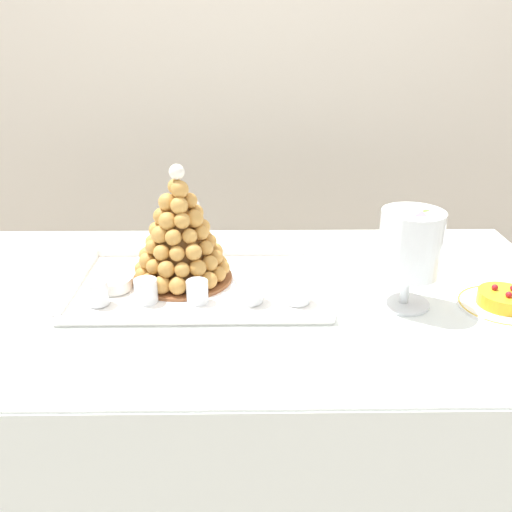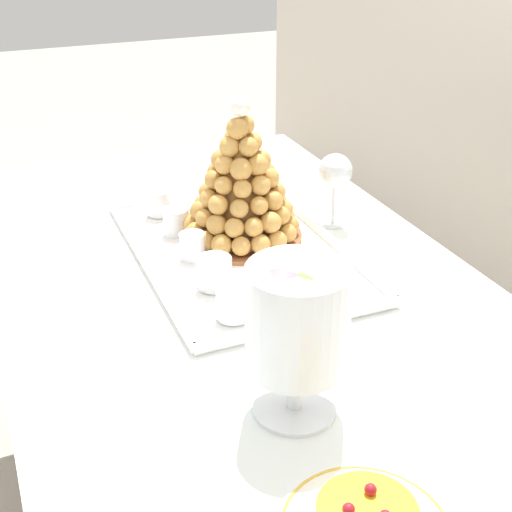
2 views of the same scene
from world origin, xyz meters
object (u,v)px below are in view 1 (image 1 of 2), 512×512
(serving_tray, at_px, (200,285))
(macaron_goblet, at_px, (409,245))
(dessert_cup_left, at_px, (97,293))
(fruit_tart_plate, at_px, (502,302))
(wine_glass, at_px, (187,211))
(dessert_cup_mid_left, at_px, (145,292))
(dessert_cup_right, at_px, (296,292))
(dessert_cup_mid_right, at_px, (248,290))
(croquembouche, at_px, (179,237))
(creme_brulee_ramekin, at_px, (113,283))
(dessert_cup_centre, at_px, (196,292))

(serving_tray, height_order, macaron_goblet, macaron_goblet)
(serving_tray, bearing_deg, dessert_cup_left, -156.79)
(serving_tray, bearing_deg, macaron_goblet, -11.42)
(fruit_tart_plate, distance_m, wine_glass, 0.81)
(dessert_cup_mid_left, xyz_separation_m, dessert_cup_right, (0.33, -0.00, -0.00))
(wine_glass, bearing_deg, macaron_goblet, -32.78)
(dessert_cup_mid_right, bearing_deg, fruit_tart_plate, -2.35)
(croquembouche, distance_m, creme_brulee_ramekin, 0.19)
(dessert_cup_mid_left, distance_m, creme_brulee_ramekin, 0.11)
(dessert_cup_mid_left, relative_size, dessert_cup_right, 0.96)
(dessert_cup_left, bearing_deg, creme_brulee_ramekin, 76.28)
(dessert_cup_right, bearing_deg, dessert_cup_mid_right, 176.96)
(dessert_cup_mid_right, bearing_deg, serving_tray, 143.58)
(creme_brulee_ramekin, height_order, wine_glass, wine_glass)
(dessert_cup_left, height_order, dessert_cup_centre, dessert_cup_left)
(serving_tray, relative_size, fruit_tart_plate, 3.02)
(dessert_cup_mid_right, bearing_deg, croquembouche, 144.62)
(dessert_cup_mid_left, xyz_separation_m, dessert_cup_mid_right, (0.23, 0.00, 0.00))
(dessert_cup_left, relative_size, dessert_cup_right, 0.96)
(dessert_cup_mid_left, distance_m, macaron_goblet, 0.58)
(dessert_cup_right, relative_size, creme_brulee_ramekin, 0.66)
(dessert_cup_centre, distance_m, dessert_cup_mid_right, 0.11)
(serving_tray, distance_m, dessert_cup_right, 0.24)
(serving_tray, bearing_deg, dessert_cup_mid_left, -142.78)
(croquembouche, distance_m, wine_glass, 0.21)
(croquembouche, relative_size, dessert_cup_centre, 5.57)
(croquembouche, relative_size, dessert_cup_mid_right, 4.62)
(dessert_cup_left, height_order, dessert_cup_mid_left, same)
(dessert_cup_centre, bearing_deg, dessert_cup_mid_left, 178.75)
(dessert_cup_left, distance_m, fruit_tart_plate, 0.89)
(croquembouche, relative_size, dessert_cup_right, 5.05)
(croquembouche, relative_size, macaron_goblet, 1.21)
(fruit_tart_plate, bearing_deg, dessert_cup_centre, 178.34)
(serving_tray, xyz_separation_m, macaron_goblet, (0.46, -0.09, 0.14))
(croquembouche, bearing_deg, macaron_goblet, -13.59)
(dessert_cup_centre, bearing_deg, croquembouche, 111.43)
(serving_tray, distance_m, creme_brulee_ramekin, 0.20)
(dessert_cup_mid_right, relative_size, dessert_cup_right, 1.09)
(dessert_cup_mid_left, xyz_separation_m, creme_brulee_ramekin, (-0.09, 0.07, -0.01))
(croquembouche, height_order, dessert_cup_right, croquembouche)
(dessert_cup_left, relative_size, wine_glass, 0.35)
(dessert_cup_right, bearing_deg, creme_brulee_ramekin, 170.38)
(dessert_cup_left, bearing_deg, serving_tray, 23.21)
(dessert_cup_left, xyz_separation_m, macaron_goblet, (0.68, 0.00, 0.11))
(croquembouche, xyz_separation_m, creme_brulee_ramekin, (-0.15, -0.05, -0.09))
(creme_brulee_ramekin, bearing_deg, macaron_goblet, -6.38)
(wine_glass, bearing_deg, croquembouche, -89.20)
(croquembouche, bearing_deg, dessert_cup_mid_right, -35.38)
(dessert_cup_mid_left, relative_size, wine_glass, 0.35)
(croquembouche, bearing_deg, fruit_tart_plate, -10.76)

